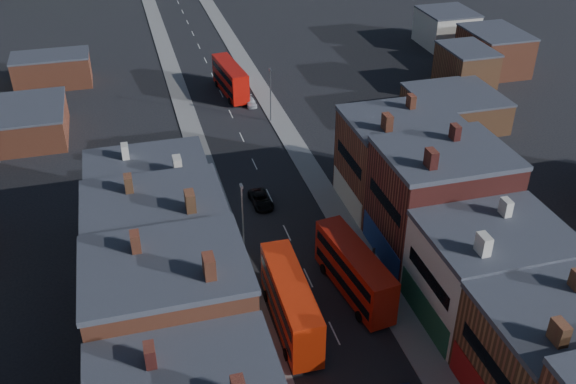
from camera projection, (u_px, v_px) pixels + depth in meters
pavement_west at (202, 163)px, 83.38m from camera, size 3.00×200.00×0.12m
pavement_east at (298, 151)px, 86.31m from camera, size 3.00×200.00×0.12m
lamp_post_2 at (243, 214)px, 64.82m from camera, size 0.25×0.70×8.12m
lamp_post_3 at (270, 91)px, 91.79m from camera, size 0.25×0.70×8.12m
bus_0 at (291, 302)px, 56.32m from camera, size 3.21×12.07×5.19m
bus_1 at (354, 270)px, 60.27m from camera, size 4.16×11.89×5.03m
bus_2 at (230, 78)px, 101.49m from camera, size 3.82×11.71×4.97m
car_2 at (261, 200)px, 74.68m from camera, size 2.44×4.80×1.30m
car_3 at (250, 102)px, 98.92m from camera, size 1.52×3.69×1.07m
ped_1 at (242, 319)px, 57.04m from camera, size 0.90×0.50×1.85m
ped_3 at (373, 255)px, 64.93m from camera, size 0.91×1.21×1.88m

